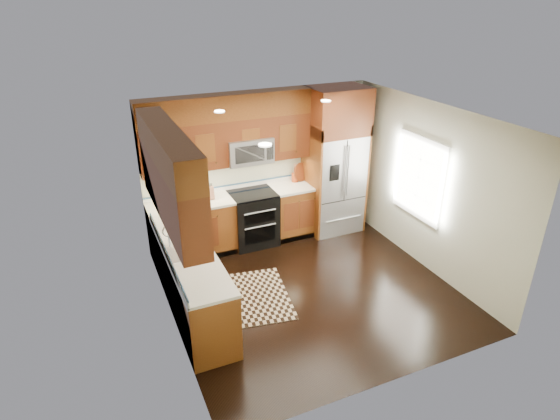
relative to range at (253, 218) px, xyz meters
name	(u,v)px	position (x,y,z in m)	size (l,w,h in m)	color
ground	(309,289)	(0.25, -1.67, -0.47)	(4.00, 4.00, 0.00)	black
wall_back	(259,165)	(0.25, 0.33, 0.83)	(4.00, 0.02, 2.60)	beige
wall_left	(166,238)	(-1.75, -1.67, 0.83)	(0.02, 4.00, 2.60)	beige
wall_right	(428,188)	(2.25, -1.67, 0.83)	(0.02, 4.00, 2.60)	beige
window	(419,178)	(2.23, -1.47, 0.93)	(0.04, 1.10, 1.30)	white
base_cabinets	(211,252)	(-0.98, -0.77, -0.02)	(2.85, 3.00, 0.90)	brown
countertop	(216,219)	(-0.84, -0.65, 0.45)	(2.86, 3.01, 0.04)	silver
upper_cabinets	(205,148)	(-0.90, -0.58, 1.56)	(2.85, 3.00, 1.15)	brown
range	(253,218)	(0.00, 0.00, 0.00)	(0.76, 0.67, 0.95)	black
microwave	(249,150)	(0.00, 0.13, 1.19)	(0.76, 0.40, 0.42)	#B2B2B7
refrigerator	(335,161)	(1.55, -0.04, 0.83)	(0.98, 0.75, 2.60)	#B2B2B7
sink_faucet	(185,247)	(-1.48, -1.44, 0.52)	(0.54, 0.44, 0.37)	#B2B2B7
rug	(260,295)	(-0.48, -1.53, -0.46)	(0.79, 1.32, 0.01)	black
knife_block	(211,192)	(-0.70, 0.07, 0.58)	(0.10, 0.14, 0.27)	#A56A50
utensil_crock	(295,176)	(0.88, 0.20, 0.59)	(0.13, 0.13, 0.33)	#B94116
cutting_board	(301,180)	(1.00, 0.19, 0.48)	(0.34, 0.34, 0.02)	brown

